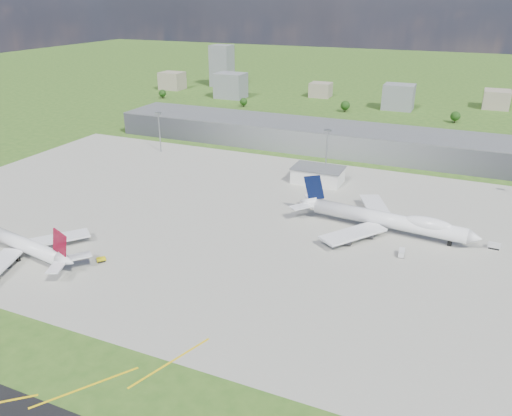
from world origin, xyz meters
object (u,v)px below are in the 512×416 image
at_px(airliner_blue_quad, 387,220).
at_px(tug_yellow, 101,260).
at_px(airliner_red_twin, 21,244).
at_px(van_white_near, 402,253).
at_px(van_white_far, 494,246).

relative_size(airliner_blue_quad, tug_yellow, 20.95).
bearing_deg(airliner_red_twin, van_white_near, -147.25).
relative_size(airliner_blue_quad, van_white_near, 15.09).
distance_m(airliner_blue_quad, van_white_near, 21.82).
xyz_separation_m(tug_yellow, van_white_far, (137.31, 71.02, 0.36)).
relative_size(airliner_red_twin, tug_yellow, 17.14).
bearing_deg(van_white_far, tug_yellow, -149.12).
height_order(van_white_near, van_white_far, van_white_near).
distance_m(tug_yellow, van_white_far, 154.59).
xyz_separation_m(airliner_red_twin, van_white_near, (135.94, 57.68, -3.41)).
bearing_deg(airliner_blue_quad, tug_yellow, -137.98).
relative_size(airliner_red_twin, van_white_near, 12.35).
bearing_deg(airliner_red_twin, van_white_far, -145.31).
height_order(tug_yellow, van_white_far, van_white_far).
relative_size(airliner_red_twin, airliner_blue_quad, 0.82).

